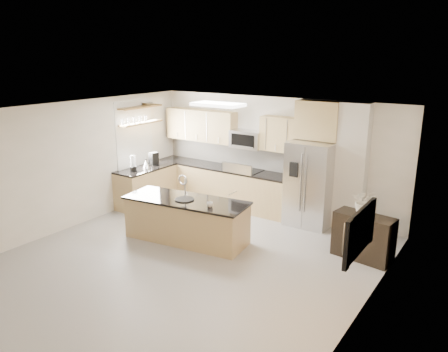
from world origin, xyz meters
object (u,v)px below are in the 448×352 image
Objects in this scene: microwave at (247,139)px; island at (187,220)px; refrigerator at (311,184)px; cup at (210,205)px; coffee_maker at (154,159)px; platter at (184,199)px; kettle at (146,164)px; television at (351,230)px; range at (244,189)px; blender at (133,164)px; credenza at (363,237)px; bowl at (147,103)px; flower_vase at (364,195)px.

microwave is 0.30× the size of island.
island is (-1.62, -2.11, -0.47)m from refrigerator.
cup is 0.38× the size of coffee_maker.
platter is 1.65× the size of kettle.
television reaches higher than kettle.
refrigerator is at bearing -1.60° from range.
microwave reaches higher than island.
blender is at bearing -142.79° from microwave.
credenza is at bearing 0.49° from kettle.
bowl reaches higher than refrigerator.
credenza is 5.25m from coffee_maker.
coffee_maker is at bearing -157.39° from microwave.
credenza is 1.54× the size of flower_vase.
refrigerator is 3.99m from blender.
platter is 1.05× the size of bowl.
island is at bearing -89.07° from microwave.
island is 2.45× the size of credenza.
refrigerator is 3.83m from kettle.
refrigerator is at bearing 9.83° from bowl.
island is 0.43m from platter.
flower_vase is at bearing -19.73° from microwave.
range is 1.50× the size of microwave.
microwave is at bearing 90.00° from range.
cup is 0.31× the size of blender.
microwave is 2.07× the size of platter.
island reaches higher than cup.
coffee_maker reaches higher than kettle.
television reaches higher than coffee_maker.
island is 8.30× the size of coffee_maker.
island is 6.86× the size of blender.
bowl is at bearing -162.17° from range.
bowl is (-2.25, -0.72, 1.91)m from range.
bowl is 5.44m from flower_vase.
platter is 2.35m from kettle.
island is at bearing -158.33° from flower_vase.
cup is at bearing -28.57° from coffee_maker.
television is at bearing -14.83° from platter.
bowl is at bearing 140.19° from island.
range is 1.16m from microwave.
cup is (0.63, -0.09, 0.46)m from island.
platter is at bearing -127.04° from refrigerator.
cup is at bearing -23.42° from kettle.
range is 2.38m from cup.
kettle is (-2.02, -1.21, -0.61)m from microwave.
coffee_maker reaches higher than platter.
island is (0.04, -2.16, -0.05)m from range.
bowl reaches higher than platter.
cup is 3.15m from coffee_maker.
refrigerator is 2.70m from platter.
refrigerator is 4.24m from bowl.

